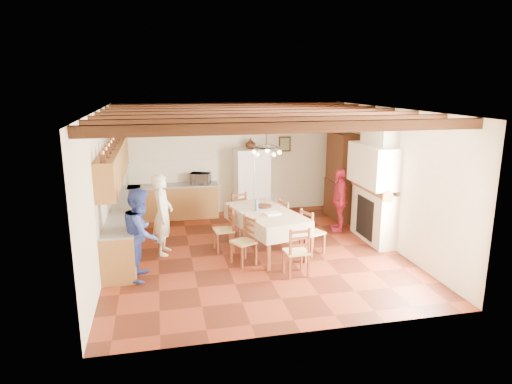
{
  "coord_description": "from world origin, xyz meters",
  "views": [
    {
      "loc": [
        -1.9,
        -8.92,
        3.54
      ],
      "look_at": [
        0.1,
        0.3,
        1.25
      ],
      "focal_mm": 32.0,
      "sensor_mm": 36.0,
      "label": 1
    }
  ],
  "objects_px": {
    "chair_end_near": "(296,251)",
    "person_man": "(163,215)",
    "chair_end_far": "(243,214)",
    "chair_right_near": "(313,231)",
    "refrigerator": "(251,181)",
    "chair_left_near": "(243,241)",
    "chair_left_far": "(224,229)",
    "person_woman_red": "(339,200)",
    "chair_right_far": "(290,220)",
    "dining_table": "(266,215)",
    "hutch": "(342,176)",
    "person_woman_blue": "(141,234)",
    "microwave": "(200,178)"
  },
  "relations": [
    {
      "from": "chair_end_near",
      "to": "person_man",
      "type": "xyz_separation_m",
      "value": [
        -2.39,
        1.64,
        0.37
      ]
    },
    {
      "from": "chair_end_far",
      "to": "person_man",
      "type": "distance_m",
      "value": 2.14
    },
    {
      "from": "chair_right_near",
      "to": "refrigerator",
      "type": "bearing_deg",
      "value": -10.23
    },
    {
      "from": "chair_left_near",
      "to": "chair_left_far",
      "type": "relative_size",
      "value": 1.0
    },
    {
      "from": "person_man",
      "to": "person_woman_red",
      "type": "bearing_deg",
      "value": -70.44
    },
    {
      "from": "chair_right_far",
      "to": "chair_end_far",
      "type": "distance_m",
      "value": 1.2
    },
    {
      "from": "dining_table",
      "to": "chair_right_near",
      "type": "relative_size",
      "value": 2.34
    },
    {
      "from": "hutch",
      "to": "chair_end_near",
      "type": "xyz_separation_m",
      "value": [
        -2.23,
        -3.26,
        -0.65
      ]
    },
    {
      "from": "hutch",
      "to": "person_woman_blue",
      "type": "bearing_deg",
      "value": -150.21
    },
    {
      "from": "refrigerator",
      "to": "microwave",
      "type": "bearing_deg",
      "value": 178.69
    },
    {
      "from": "chair_left_far",
      "to": "chair_end_far",
      "type": "distance_m",
      "value": 1.23
    },
    {
      "from": "person_woman_red",
      "to": "dining_table",
      "type": "bearing_deg",
      "value": -46.48
    },
    {
      "from": "chair_end_far",
      "to": "person_woman_blue",
      "type": "xyz_separation_m",
      "value": [
        -2.27,
        -2.1,
        0.37
      ]
    },
    {
      "from": "chair_right_near",
      "to": "person_woman_blue",
      "type": "xyz_separation_m",
      "value": [
        -3.46,
        -0.49,
        0.37
      ]
    },
    {
      "from": "chair_right_far",
      "to": "person_man",
      "type": "bearing_deg",
      "value": 78.08
    },
    {
      "from": "refrigerator",
      "to": "chair_right_far",
      "type": "bearing_deg",
      "value": -83.52
    },
    {
      "from": "hutch",
      "to": "person_woman_blue",
      "type": "height_order",
      "value": "hutch"
    },
    {
      "from": "hutch",
      "to": "chair_end_far",
      "type": "distance_m",
      "value": 2.9
    },
    {
      "from": "chair_right_near",
      "to": "person_woman_red",
      "type": "height_order",
      "value": "person_woman_red"
    },
    {
      "from": "chair_right_far",
      "to": "chair_end_far",
      "type": "relative_size",
      "value": 1.0
    },
    {
      "from": "dining_table",
      "to": "chair_left_far",
      "type": "distance_m",
      "value": 0.96
    },
    {
      "from": "chair_right_near",
      "to": "chair_right_far",
      "type": "relative_size",
      "value": 1.0
    },
    {
      "from": "hutch",
      "to": "person_woman_blue",
      "type": "xyz_separation_m",
      "value": [
        -5.02,
        -2.75,
        -0.29
      ]
    },
    {
      "from": "hutch",
      "to": "chair_left_far",
      "type": "distance_m",
      "value": 3.83
    },
    {
      "from": "hutch",
      "to": "chair_right_near",
      "type": "bearing_deg",
      "value": -123.59
    },
    {
      "from": "dining_table",
      "to": "chair_right_far",
      "type": "relative_size",
      "value": 2.34
    },
    {
      "from": "hutch",
      "to": "chair_end_near",
      "type": "bearing_deg",
      "value": -123.26
    },
    {
      "from": "dining_table",
      "to": "person_man",
      "type": "relative_size",
      "value": 1.31
    },
    {
      "from": "person_woman_red",
      "to": "chair_right_near",
      "type": "bearing_deg",
      "value": -23.4
    },
    {
      "from": "refrigerator",
      "to": "chair_right_far",
      "type": "distance_m",
      "value": 2.45
    },
    {
      "from": "person_woman_red",
      "to": "chair_end_far",
      "type": "bearing_deg",
      "value": -79.98
    },
    {
      "from": "refrigerator",
      "to": "person_woman_blue",
      "type": "distance_m",
      "value": 4.7
    },
    {
      "from": "refrigerator",
      "to": "chair_left_far",
      "type": "bearing_deg",
      "value": -116.08
    },
    {
      "from": "refrigerator",
      "to": "chair_left_near",
      "type": "relative_size",
      "value": 1.86
    },
    {
      "from": "person_woman_blue",
      "to": "person_woman_red",
      "type": "xyz_separation_m",
      "value": [
        4.59,
        1.81,
        -0.08
      ]
    },
    {
      "from": "chair_left_far",
      "to": "chair_right_near",
      "type": "distance_m",
      "value": 1.88
    },
    {
      "from": "chair_right_far",
      "to": "chair_left_far",
      "type": "bearing_deg",
      "value": 85.38
    },
    {
      "from": "chair_right_near",
      "to": "person_man",
      "type": "bearing_deg",
      "value": 56.93
    },
    {
      "from": "hutch",
      "to": "chair_right_far",
      "type": "distance_m",
      "value": 2.36
    },
    {
      "from": "dining_table",
      "to": "person_woman_blue",
      "type": "bearing_deg",
      "value": -162.66
    },
    {
      "from": "chair_end_near",
      "to": "person_woman_blue",
      "type": "xyz_separation_m",
      "value": [
        -2.79,
        0.51,
        0.37
      ]
    },
    {
      "from": "chair_right_far",
      "to": "person_man",
      "type": "relative_size",
      "value": 0.56
    },
    {
      "from": "refrigerator",
      "to": "chair_left_far",
      "type": "height_order",
      "value": "refrigerator"
    },
    {
      "from": "chair_left_far",
      "to": "microwave",
      "type": "distance_m",
      "value": 2.75
    },
    {
      "from": "chair_left_near",
      "to": "person_woman_red",
      "type": "height_order",
      "value": "person_woman_red"
    },
    {
      "from": "refrigerator",
      "to": "person_woman_red",
      "type": "relative_size",
      "value": 1.16
    },
    {
      "from": "chair_right_far",
      "to": "chair_end_near",
      "type": "relative_size",
      "value": 1.0
    },
    {
      "from": "chair_left_near",
      "to": "person_woman_red",
      "type": "bearing_deg",
      "value": 94.82
    },
    {
      "from": "chair_end_far",
      "to": "refrigerator",
      "type": "bearing_deg",
      "value": 53.42
    },
    {
      "from": "chair_left_far",
      "to": "dining_table",
      "type": "bearing_deg",
      "value": 69.37
    }
  ]
}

